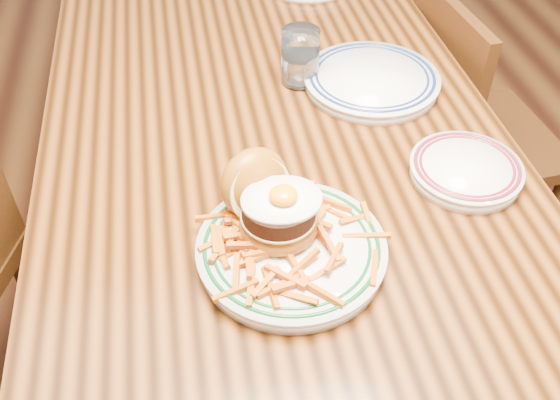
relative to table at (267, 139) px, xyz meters
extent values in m
plane|color=black|center=(0.00, 0.00, -0.66)|extent=(6.00, 6.00, 0.00)
cube|color=black|center=(0.00, 0.00, 0.06)|extent=(0.85, 1.60, 0.05)
cylinder|color=black|center=(-0.36, 0.74, -0.31)|extent=(0.07, 0.07, 0.70)
cylinder|color=black|center=(0.36, 0.74, -0.31)|extent=(0.07, 0.07, 0.70)
cylinder|color=#3B1E0C|center=(-0.56, 0.00, -0.44)|extent=(0.04, 0.04, 0.44)
cube|color=#3B1E0C|center=(0.62, 0.22, -0.27)|extent=(0.42, 0.42, 0.04)
cube|color=#3B1E0C|center=(0.45, 0.21, -0.04)|extent=(0.06, 0.39, 0.41)
cylinder|color=#3B1E0C|center=(0.78, 0.40, -0.47)|extent=(0.04, 0.04, 0.38)
cylinder|color=#3B1E0C|center=(0.45, 0.37, -0.47)|extent=(0.04, 0.04, 0.38)
cylinder|color=#3B1E0C|center=(0.80, 0.07, -0.47)|extent=(0.04, 0.04, 0.38)
cylinder|color=#3B1E0C|center=(0.47, 0.04, -0.47)|extent=(0.04, 0.04, 0.38)
cylinder|color=silver|center=(-0.03, -0.40, 0.10)|extent=(0.28, 0.28, 0.02)
cylinder|color=silver|center=(-0.03, -0.40, 0.11)|extent=(0.28, 0.28, 0.01)
torus|color=#0B421A|center=(-0.03, -0.40, 0.11)|extent=(0.26, 0.26, 0.01)
torus|color=#0B421A|center=(-0.03, -0.40, 0.11)|extent=(0.23, 0.23, 0.01)
ellipsoid|color=#924D12|center=(-0.04, -0.37, 0.13)|extent=(0.12, 0.12, 0.05)
cylinder|color=beige|center=(-0.04, -0.37, 0.15)|extent=(0.11, 0.11, 0.00)
cylinder|color=black|center=(-0.04, -0.37, 0.16)|extent=(0.11, 0.11, 0.03)
ellipsoid|color=white|center=(-0.04, -0.37, 0.18)|extent=(0.12, 0.10, 0.01)
ellipsoid|color=orange|center=(-0.04, -0.37, 0.19)|extent=(0.04, 0.04, 0.02)
ellipsoid|color=#924D12|center=(-0.07, -0.30, 0.16)|extent=(0.14, 0.13, 0.13)
cylinder|color=beige|center=(-0.06, -0.32, 0.16)|extent=(0.11, 0.07, 0.10)
cylinder|color=silver|center=(0.30, -0.27, 0.10)|extent=(0.19, 0.19, 0.02)
cylinder|color=silver|center=(0.30, -0.27, 0.11)|extent=(0.19, 0.19, 0.01)
torus|color=maroon|center=(0.30, -0.27, 0.11)|extent=(0.18, 0.18, 0.01)
torus|color=maroon|center=(0.30, -0.27, 0.11)|extent=(0.16, 0.16, 0.01)
cube|color=silver|center=(0.32, -0.26, 0.11)|extent=(0.09, 0.10, 0.00)
cylinder|color=silver|center=(0.22, 0.02, 0.10)|extent=(0.27, 0.27, 0.02)
cylinder|color=silver|center=(0.22, 0.02, 0.11)|extent=(0.27, 0.27, 0.01)
torus|color=#101F51|center=(0.22, 0.02, 0.11)|extent=(0.25, 0.25, 0.01)
torus|color=#101F51|center=(0.22, 0.02, 0.11)|extent=(0.23, 0.23, 0.01)
cylinder|color=white|center=(0.08, 0.07, 0.14)|extent=(0.08, 0.08, 0.11)
cylinder|color=silver|center=(0.08, 0.07, 0.12)|extent=(0.06, 0.06, 0.05)
camera|label=1|loc=(-0.15, -1.00, 0.79)|focal=40.00mm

